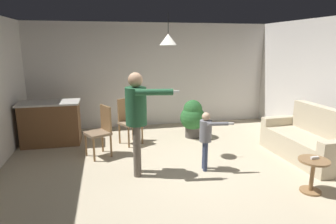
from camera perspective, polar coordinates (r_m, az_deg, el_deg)
ground at (r=5.07m, az=3.12°, el=-12.10°), size 7.68×7.68×0.00m
wall_back at (r=7.75m, az=-3.05°, el=7.26°), size 6.40×0.10×2.70m
couch_floral at (r=6.23m, az=25.99°, el=-5.27°), size 0.93×1.84×1.00m
kitchen_counter at (r=6.82m, az=-22.12°, el=-2.04°), size 1.26×0.66×0.95m
side_table_by_couch at (r=4.87m, az=26.67°, el=-10.49°), size 0.44×0.44×0.52m
person_adult at (r=4.74m, az=-6.13°, el=-0.16°), size 0.82×0.58×1.73m
person_child at (r=5.03m, az=7.54°, el=-4.46°), size 0.53×0.35×1.04m
dining_chair_by_counter at (r=6.44m, az=-7.82°, el=-1.42°), size 0.57×0.57×1.00m
dining_chair_near_wall at (r=5.80m, az=-13.10°, el=-3.33°), size 0.57×0.57×1.00m
potted_plant_corner at (r=6.80m, az=4.89°, el=-0.96°), size 0.59×0.59×0.90m
spare_remote_on_table at (r=4.82m, az=27.01°, el=-8.07°), size 0.13×0.04×0.04m
ceiling_light_pendant at (r=5.41m, az=0.04°, el=14.16°), size 0.32×0.32×0.55m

